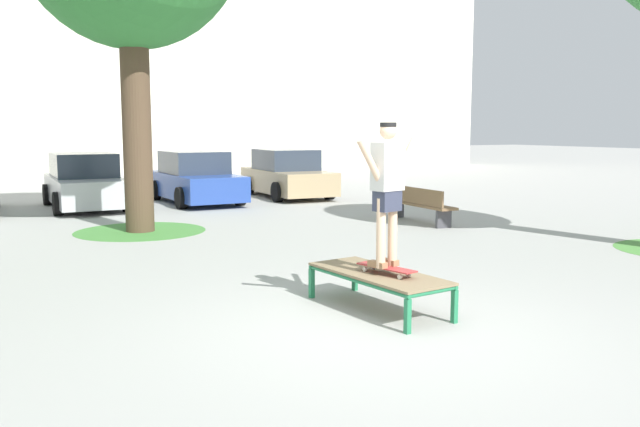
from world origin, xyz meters
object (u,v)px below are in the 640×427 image
at_px(skateboard, 386,268).
at_px(skater, 387,184).
at_px(park_bench, 417,203).
at_px(skate_box, 378,276).
at_px(car_silver, 85,183).
at_px(car_blue, 195,179).
at_px(car_tan, 287,175).

xyz_separation_m(skateboard, skater, (-0.00, 0.00, 0.99)).
bearing_deg(park_bench, skater, -128.76).
distance_m(skate_box, car_silver, 12.51).
relative_size(skater, park_bench, 0.70).
xyz_separation_m(skateboard, car_blue, (1.58, 12.50, 0.15)).
xyz_separation_m(skateboard, car_silver, (-1.51, 12.56, 0.15)).
xyz_separation_m(skater, car_blue, (1.58, 12.50, -0.84)).
bearing_deg(skater, car_blue, 82.80).
height_order(skateboard, car_tan, car_tan).
bearing_deg(car_silver, park_bench, -45.86).
xyz_separation_m(car_tan, park_bench, (0.17, -6.74, -0.24)).
bearing_deg(skate_box, skateboard, -83.48).
xyz_separation_m(skater, car_silver, (-1.50, 12.56, -0.84)).
distance_m(car_silver, park_bench, 9.11).
height_order(skate_box, skateboard, skateboard).
distance_m(car_silver, car_blue, 3.08).
bearing_deg(car_tan, park_bench, -88.57).
distance_m(car_blue, park_bench, 7.25).
relative_size(car_tan, park_bench, 1.77).
bearing_deg(skate_box, car_blue, 82.64).
bearing_deg(car_tan, car_blue, -175.01).
height_order(car_tan, park_bench, car_tan).
distance_m(skater, car_blue, 12.62).
distance_m(skateboard, car_blue, 12.60).
relative_size(skateboard, car_tan, 0.19).
relative_size(skate_box, park_bench, 0.82).
height_order(skater, car_tan, skater).
bearing_deg(skateboard, park_bench, 51.25).
bearing_deg(skateboard, car_silver, 96.83).
bearing_deg(skateboard, car_tan, 69.92).
distance_m(car_blue, car_tan, 3.10).
height_order(car_silver, car_blue, same).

